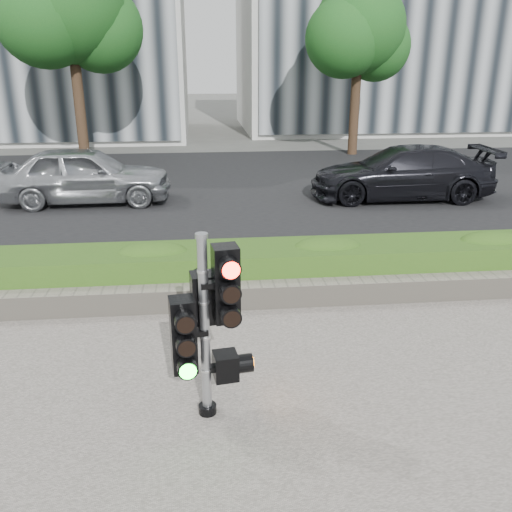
# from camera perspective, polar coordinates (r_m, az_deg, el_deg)

# --- Properties ---
(ground) EXTENTS (120.00, 120.00, 0.00)m
(ground) POSITION_cam_1_polar(r_m,az_deg,el_deg) (6.32, -1.00, -12.83)
(ground) COLOR #51514C
(ground) RESTS_ON ground
(road) EXTENTS (60.00, 13.00, 0.02)m
(road) POSITION_cam_1_polar(r_m,az_deg,el_deg) (15.68, -4.20, 7.18)
(road) COLOR black
(road) RESTS_ON ground
(curb) EXTENTS (60.00, 0.25, 0.12)m
(curb) POSITION_cam_1_polar(r_m,az_deg,el_deg) (9.10, -2.73, -1.83)
(curb) COLOR gray
(curb) RESTS_ON ground
(stone_wall) EXTENTS (12.00, 0.32, 0.34)m
(stone_wall) POSITION_cam_1_polar(r_m,az_deg,el_deg) (7.90, -2.21, -4.19)
(stone_wall) COLOR gray
(stone_wall) RESTS_ON sidewalk
(hedge) EXTENTS (12.00, 1.00, 0.68)m
(hedge) POSITION_cam_1_polar(r_m,az_deg,el_deg) (8.43, -2.52, -1.35)
(hedge) COLOR olive
(hedge) RESTS_ON sidewalk
(building_right) EXTENTS (18.00, 10.00, 12.00)m
(building_right) POSITION_cam_1_polar(r_m,az_deg,el_deg) (32.50, 16.09, 23.60)
(building_right) COLOR #B7B7B2
(building_right) RESTS_ON ground
(tree_left) EXTENTS (4.61, 4.03, 7.34)m
(tree_left) POSITION_cam_1_polar(r_m,az_deg,el_deg) (20.35, -19.08, 23.37)
(tree_left) COLOR black
(tree_left) RESTS_ON ground
(tree_right) EXTENTS (4.10, 3.58, 6.53)m
(tree_right) POSITION_cam_1_polar(r_m,az_deg,el_deg) (21.71, 10.73, 22.25)
(tree_right) COLOR black
(tree_right) RESTS_ON ground
(traffic_signal) EXTENTS (0.68, 0.54, 1.92)m
(traffic_signal) POSITION_cam_1_polar(r_m,az_deg,el_deg) (5.25, -5.22, -6.46)
(traffic_signal) COLOR black
(traffic_signal) RESTS_ON sidewalk
(car_silver) EXTENTS (4.25, 1.78, 1.44)m
(car_silver) POSITION_cam_1_polar(r_m,az_deg,el_deg) (14.39, -17.56, 8.15)
(car_silver) COLOR #A2A4A9
(car_silver) RESTS_ON road
(car_dark) EXTENTS (4.77, 2.14, 1.36)m
(car_dark) POSITION_cam_1_polar(r_m,az_deg,el_deg) (14.71, 15.06, 8.47)
(car_dark) COLOR black
(car_dark) RESTS_ON road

